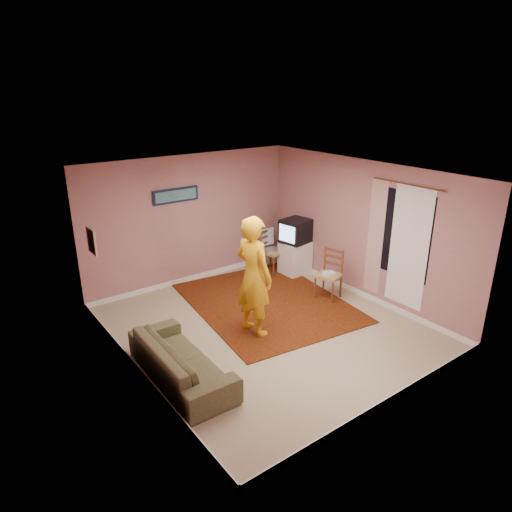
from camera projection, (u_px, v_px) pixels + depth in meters
ground at (266, 327)px, 7.70m from camera, size 5.00×5.00×0.00m
wall_back at (190, 220)px, 9.12m from camera, size 4.50×0.02×2.60m
wall_front at (396, 315)px, 5.36m from camera, size 4.50×0.02×2.60m
wall_left at (131, 291)px, 5.99m from camera, size 0.02×5.00×2.60m
wall_right at (362, 230)px, 8.49m from camera, size 0.02×5.00×2.60m
ceiling at (267, 174)px, 6.78m from camera, size 4.50×5.00×0.02m
baseboard_back at (194, 277)px, 9.56m from camera, size 4.50×0.02×0.10m
baseboard_front at (384, 402)px, 5.80m from camera, size 4.50×0.02×0.10m
baseboard_left at (140, 371)px, 6.44m from camera, size 0.02×5.00×0.10m
baseboard_right at (356, 291)px, 8.92m from camera, size 0.02×5.00×0.10m
window at (403, 235)px, 7.75m from camera, size 0.01×1.10×1.50m
curtain_sheer at (409, 248)px, 7.70m from camera, size 0.01×0.75×2.10m
curtain_floral at (375, 238)px, 8.22m from camera, size 0.01×0.35×2.10m
curtain_rod at (407, 184)px, 7.42m from camera, size 0.02×1.40×0.02m
picture_back at (176, 195)px, 8.74m from camera, size 0.95×0.04×0.28m
picture_left at (92, 241)px, 7.13m from camera, size 0.04×0.38×0.42m
area_rug at (267, 302)px, 8.56m from camera, size 2.96×3.53×0.02m
tv_cabinet at (295, 258)px, 9.79m from camera, size 0.56×0.51×0.71m
crt_tv at (296, 231)px, 9.58m from camera, size 0.65×0.60×0.49m
chair_a at (272, 247)px, 9.80m from camera, size 0.51×0.50×0.50m
dvd_player at (272, 250)px, 9.82m from camera, size 0.42×0.36×0.06m
blue_throw at (267, 237)px, 9.88m from camera, size 0.35×0.04×0.37m
chair_b at (329, 270)px, 8.56m from camera, size 0.52×0.54×0.52m
game_console at (329, 273)px, 8.59m from camera, size 0.25×0.21×0.05m
sofa at (181, 360)px, 6.28m from camera, size 0.80×1.98×0.57m
person at (254, 276)px, 7.22m from camera, size 0.56×0.78×1.99m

